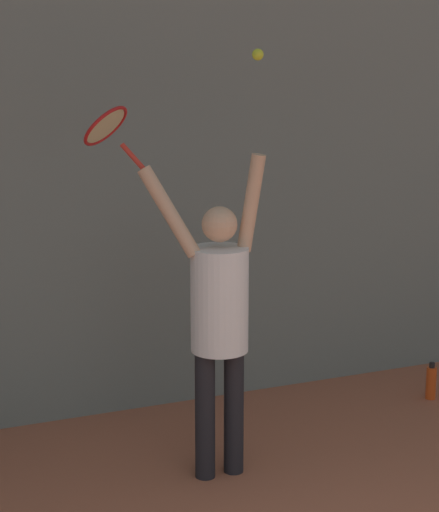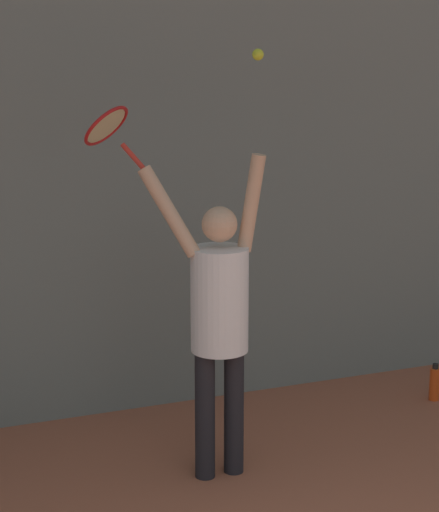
{
  "view_description": "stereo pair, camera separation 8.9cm",
  "coord_description": "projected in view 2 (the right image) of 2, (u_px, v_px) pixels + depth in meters",
  "views": [
    {
      "loc": [
        -2.07,
        -2.01,
        2.75
      ],
      "look_at": [
        0.08,
        3.18,
        1.47
      ],
      "focal_mm": 65.0,
      "sensor_mm": 36.0,
      "label": 1
    },
    {
      "loc": [
        -1.99,
        -2.04,
        2.75
      ],
      "look_at": [
        0.08,
        3.18,
        1.47
      ],
      "focal_mm": 65.0,
      "sensor_mm": 36.0,
      "label": 2
    }
  ],
  "objects": [
    {
      "name": "tennis_racket",
      "position": [
        108.0,
        128.0,
        5.74
      ],
      "size": [
        0.42,
        0.43,
        0.39
      ],
      "color": "red"
    },
    {
      "name": "tennis_player",
      "position": [
        219.0,
        311.0,
        5.84
      ],
      "size": [
        0.78,
        0.45,
        2.11
      ],
      "color": "black",
      "rests_on": "ground_plane"
    },
    {
      "name": "water_bottle",
      "position": [
        434.0,
        383.0,
        7.33
      ],
      "size": [
        0.08,
        0.08,
        0.3
      ],
      "color": "#D84C19",
      "rests_on": "ground_plane"
    },
    {
      "name": "tennis_ball",
      "position": [
        258.0,
        55.0,
        5.53
      ],
      "size": [
        0.07,
        0.07,
        0.07
      ],
      "color": "#CCDB2D"
    },
    {
      "name": "back_wall",
      "position": [
        142.0,
        81.0,
        6.72
      ],
      "size": [
        18.0,
        0.1,
        5.0
      ],
      "color": "slate",
      "rests_on": "ground_plane"
    }
  ]
}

